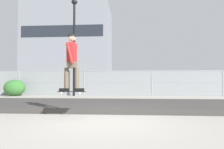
# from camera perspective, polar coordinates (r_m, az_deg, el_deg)

# --- Properties ---
(ground_plane) EXTENTS (120.00, 120.00, 0.00)m
(ground_plane) POSITION_cam_1_polar(r_m,az_deg,el_deg) (5.54, -3.40, -13.02)
(ground_plane) COLOR #9E998E
(gravel_berm) EXTENTS (15.06, 3.79, 0.19)m
(gravel_berm) POSITION_cam_1_polar(r_m,az_deg,el_deg) (8.49, -0.67, -8.46)
(gravel_berm) COLOR #3D3A38
(gravel_berm) RESTS_ON ground_plane
(skateboard) EXTENTS (0.81, 0.23, 0.07)m
(skateboard) POSITION_cam_1_polar(r_m,az_deg,el_deg) (6.04, -11.20, -4.76)
(skateboard) COLOR black
(skater) EXTENTS (0.72, 0.59, 1.66)m
(skater) POSITION_cam_1_polar(r_m,az_deg,el_deg) (6.07, -11.15, 4.22)
(skater) COLOR black
(skater) RESTS_ON skateboard
(chain_fence) EXTENTS (25.24, 0.06, 1.85)m
(chain_fence) POSITION_cam_1_polar(r_m,az_deg,el_deg) (15.17, 1.50, -2.37)
(chain_fence) COLOR gray
(chain_fence) RESTS_ON ground_plane
(street_lamp) EXTENTS (0.44, 0.44, 7.08)m
(street_lamp) POSITION_cam_1_polar(r_m,az_deg,el_deg) (15.47, -10.51, 10.53)
(street_lamp) COLOR black
(street_lamp) RESTS_ON ground_plane
(parked_car_near) EXTENTS (4.42, 1.99, 1.66)m
(parked_car_near) POSITION_cam_1_polar(r_m,az_deg,el_deg) (19.69, -14.38, -2.47)
(parked_car_near) COLOR #566B4C
(parked_car_near) RESTS_ON ground_plane
(parked_car_mid) EXTENTS (4.49, 2.13, 1.66)m
(parked_car_mid) POSITION_cam_1_polar(r_m,az_deg,el_deg) (18.86, 1.51, -2.55)
(parked_car_mid) COLOR #474C54
(parked_car_mid) RESTS_ON ground_plane
(parked_car_far) EXTENTS (4.54, 2.25, 1.66)m
(parked_car_far) POSITION_cam_1_polar(r_m,az_deg,el_deg) (19.73, 21.41, -2.40)
(parked_car_far) COLOR black
(parked_car_far) RESTS_ON ground_plane
(library_building) EXTENTS (19.52, 14.36, 19.02)m
(library_building) POSITION_cam_1_polar(r_m,az_deg,el_deg) (52.25, -11.48, 7.50)
(library_building) COLOR slate
(library_building) RESTS_ON ground_plane
(shrub_left) EXTENTS (1.52, 1.24, 1.17)m
(shrub_left) POSITION_cam_1_polar(r_m,az_deg,el_deg) (16.39, -25.55, -3.36)
(shrub_left) COLOR #336B2D
(shrub_left) RESTS_ON ground_plane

